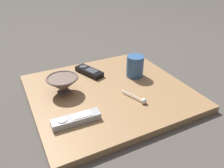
# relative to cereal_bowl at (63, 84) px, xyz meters

# --- Properties ---
(ground_plane) EXTENTS (6.00, 6.00, 0.00)m
(ground_plane) POSITION_rel_cereal_bowl_xyz_m (-0.07, -0.18, -0.07)
(ground_plane) COLOR #47423D
(table) EXTENTS (0.62, 0.66, 0.03)m
(table) POSITION_rel_cereal_bowl_xyz_m (-0.07, -0.18, -0.06)
(table) COLOR #936D47
(table) RESTS_ON ground
(cereal_bowl) EXTENTS (0.13, 0.13, 0.08)m
(cereal_bowl) POSITION_rel_cereal_bowl_xyz_m (0.00, 0.00, 0.00)
(cereal_bowl) COLOR brown
(cereal_bowl) RESTS_ON table
(coffee_mug) EXTENTS (0.08, 0.08, 0.10)m
(coffee_mug) POSITION_rel_cereal_bowl_xyz_m (-0.00, -0.35, 0.01)
(coffee_mug) COLOR #33598C
(coffee_mug) RESTS_ON table
(teaspoon) EXTENTS (0.12, 0.05, 0.02)m
(teaspoon) POSITION_rel_cereal_bowl_xyz_m (-0.21, -0.26, -0.03)
(teaspoon) COLOR silver
(teaspoon) RESTS_ON table
(tv_remote_near) EXTENTS (0.16, 0.10, 0.03)m
(tv_remote_near) POSITION_rel_cereal_bowl_xyz_m (0.11, -0.16, -0.03)
(tv_remote_near) COLOR black
(tv_remote_near) RESTS_ON table
(tv_remote_far) EXTENTS (0.05, 0.18, 0.03)m
(tv_remote_far) POSITION_rel_cereal_bowl_xyz_m (-0.21, 0.02, -0.03)
(tv_remote_far) COLOR #9E9EA3
(tv_remote_far) RESTS_ON table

